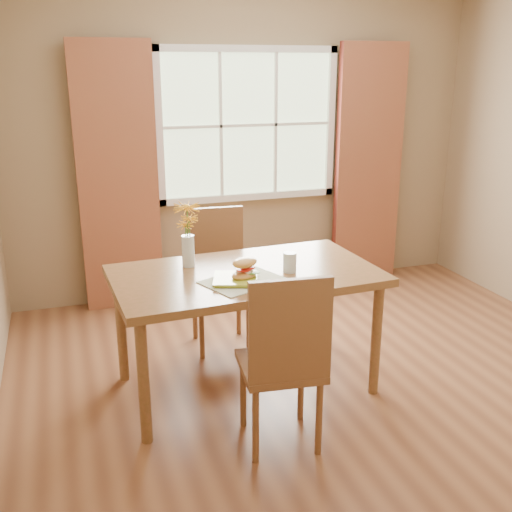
{
  "coord_description": "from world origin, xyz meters",
  "views": [
    {
      "loc": [
        -1.6,
        -3.19,
        2.0
      ],
      "look_at": [
        -0.52,
        0.08,
        0.9
      ],
      "focal_mm": 42.0,
      "sensor_mm": 36.0,
      "label": 1
    }
  ],
  "objects": [
    {
      "name": "chair_near",
      "position": [
        -0.58,
        -0.58,
        0.56
      ],
      "size": [
        0.47,
        0.47,
        1.02
      ],
      "rotation": [
        0.0,
        0.0,
        -0.11
      ],
      "color": "brown",
      "rests_on": "room"
    },
    {
      "name": "window",
      "position": [
        0.0,
        1.87,
        1.5
      ],
      "size": [
        1.62,
        0.06,
        1.32
      ],
      "color": "#ABC292",
      "rests_on": "room"
    },
    {
      "name": "placemat",
      "position": [
        -0.63,
        -0.03,
        0.79
      ],
      "size": [
        0.54,
        0.48,
        0.01
      ],
      "primitive_type": "cube",
      "rotation": [
        0.0,
        0.0,
        0.39
      ],
      "color": "beige",
      "rests_on": "dining_table"
    },
    {
      "name": "plate",
      "position": [
        -0.68,
        -0.03,
        0.8
      ],
      "size": [
        0.32,
        0.32,
        0.01
      ],
      "primitive_type": "cube",
      "rotation": [
        0.0,
        0.0,
        -0.31
      ],
      "color": "#A6B42D",
      "rests_on": "placemat"
    },
    {
      "name": "water_glass",
      "position": [
        -0.31,
        0.04,
        0.85
      ],
      "size": [
        0.08,
        0.08,
        0.12
      ],
      "color": "silver",
      "rests_on": "dining_table"
    },
    {
      "name": "curtain_right",
      "position": [
        1.15,
        1.78,
        1.1
      ],
      "size": [
        0.65,
        0.08,
        2.2
      ],
      "primitive_type": "cube",
      "color": "maroon",
      "rests_on": "room"
    },
    {
      "name": "croissant_sandwich",
      "position": [
        -0.63,
        -0.03,
        0.87
      ],
      "size": [
        0.21,
        0.18,
        0.13
      ],
      "rotation": [
        0.0,
        0.0,
        0.46
      ],
      "color": "#F6A254",
      "rests_on": "plate"
    },
    {
      "name": "curtain_left",
      "position": [
        -1.15,
        1.78,
        1.1
      ],
      "size": [
        0.65,
        0.08,
        2.2
      ],
      "primitive_type": "cube",
      "color": "maroon",
      "rests_on": "room"
    },
    {
      "name": "chair_far",
      "position": [
        -0.56,
        0.84,
        0.55
      ],
      "size": [
        0.45,
        0.45,
        1.01
      ],
      "rotation": [
        0.0,
        0.0,
        -0.08
      ],
      "color": "brown",
      "rests_on": "room"
    },
    {
      "name": "flower_vase",
      "position": [
        -0.88,
        0.34,
        1.03
      ],
      "size": [
        0.17,
        0.17,
        0.41
      ],
      "color": "silver",
      "rests_on": "dining_table"
    },
    {
      "name": "room",
      "position": [
        0.0,
        0.0,
        1.35
      ],
      "size": [
        4.24,
        3.84,
        2.74
      ],
      "color": "brown",
      "rests_on": "ground"
    },
    {
      "name": "dining_table",
      "position": [
        -0.57,
        0.13,
        0.71
      ],
      "size": [
        1.66,
        0.99,
        0.79
      ],
      "rotation": [
        0.0,
        0.0,
        0.05
      ],
      "color": "brown",
      "rests_on": "room"
    }
  ]
}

